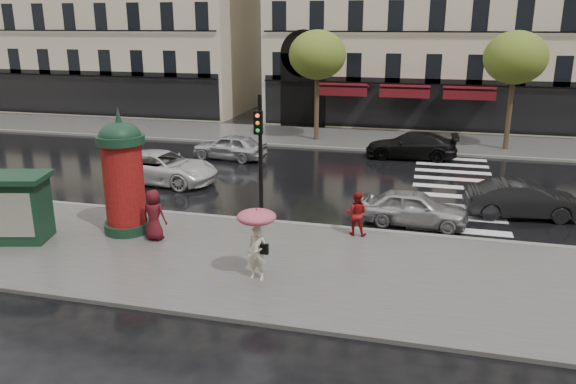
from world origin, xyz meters
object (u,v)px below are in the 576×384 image
(morris_column, at_px, (123,174))
(newsstand, at_px, (21,207))
(man_burgundy, at_px, (154,215))
(car_white, at_px, (162,167))
(woman_red, at_px, (356,213))
(woman_umbrella, at_px, (257,233))
(car_black, at_px, (411,145))
(car_silver, at_px, (414,208))
(car_far_silver, at_px, (230,147))
(car_darkgrey, at_px, (523,200))
(traffic_light, at_px, (260,147))

(morris_column, distance_m, newsstand, 3.41)
(man_burgundy, distance_m, car_white, 7.46)
(morris_column, bearing_deg, woman_red, 12.04)
(woman_umbrella, xyz_separation_m, car_black, (3.47, 16.54, -0.80))
(morris_column, bearing_deg, car_silver, 19.88)
(car_silver, bearing_deg, car_far_silver, 53.97)
(morris_column, relative_size, car_black, 0.89)
(car_white, bearing_deg, newsstand, 177.02)
(woman_red, distance_m, morris_column, 7.93)
(woman_umbrella, distance_m, man_burgundy, 4.67)
(morris_column, relative_size, car_silver, 1.13)
(car_white, bearing_deg, woman_umbrella, -135.69)
(car_darkgrey, bearing_deg, car_far_silver, 59.28)
(car_white, xyz_separation_m, car_black, (10.77, 7.76, -0.02))
(car_darkgrey, bearing_deg, car_silver, 108.85)
(woman_umbrella, relative_size, car_silver, 0.55)
(woman_red, bearing_deg, man_burgundy, 20.11)
(car_darkgrey, bearing_deg, newsstand, 105.98)
(car_white, bearing_deg, car_far_silver, -10.77)
(car_darkgrey, height_order, car_white, car_white)
(car_black, bearing_deg, woman_umbrella, -13.99)
(woman_umbrella, relative_size, newsstand, 0.94)
(car_black, bearing_deg, car_darkgrey, 24.90)
(car_silver, bearing_deg, morris_column, 112.65)
(man_burgundy, distance_m, car_black, 16.42)
(woman_umbrella, relative_size, woman_red, 1.38)
(car_white, relative_size, car_black, 1.08)
(newsstand, relative_size, car_darkgrey, 0.53)
(woman_red, distance_m, newsstand, 11.02)
(man_burgundy, relative_size, morris_column, 0.40)
(car_black, distance_m, car_far_silver, 9.74)
(car_far_silver, bearing_deg, car_black, 112.90)
(man_burgundy, bearing_deg, woman_red, -155.96)
(woman_umbrella, height_order, car_darkgrey, woman_umbrella)
(woman_umbrella, relative_size, car_black, 0.44)
(car_silver, distance_m, car_far_silver, 12.75)
(morris_column, height_order, car_silver, morris_column)
(car_silver, relative_size, car_darkgrey, 0.91)
(woman_red, xyz_separation_m, morris_column, (-7.65, -1.63, 1.30))
(car_silver, bearing_deg, car_black, 5.82)
(woman_umbrella, distance_m, car_darkgrey, 11.15)
(morris_column, xyz_separation_m, car_silver, (9.49, 3.43, -1.53))
(traffic_light, distance_m, car_darkgrey, 10.04)
(car_far_silver, bearing_deg, man_burgundy, 15.33)
(traffic_light, bearing_deg, car_darkgrey, 20.12)
(traffic_light, relative_size, car_black, 0.95)
(traffic_light, xyz_separation_m, car_white, (-6.04, 4.37, -2.17))
(man_burgundy, xyz_separation_m, car_darkgrey, (12.12, 5.77, -0.29))
(man_burgundy, bearing_deg, morris_column, -13.82)
(newsstand, distance_m, car_white, 7.96)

